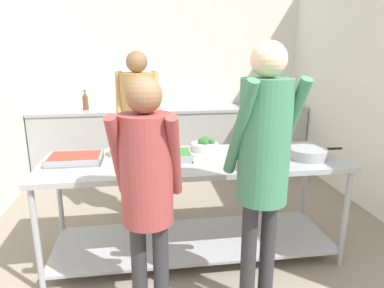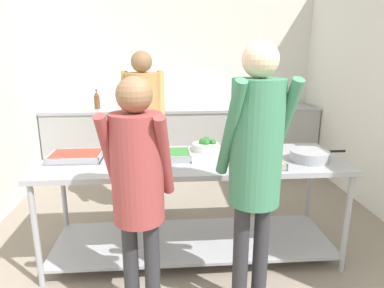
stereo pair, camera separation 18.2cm
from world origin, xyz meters
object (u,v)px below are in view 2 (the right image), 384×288
(guest_serving_left, at_px, (256,155))
(water_bottle, at_px, (97,100))
(serving_tray_greens, at_px, (166,155))
(plate_stack, at_px, (124,150))
(guest_serving_right, at_px, (138,178))
(serving_tray_vegetables, at_px, (76,157))
(cook_behind_counter, at_px, (144,117))
(serving_tray_roast, at_px, (257,163))
(broccoli_bowl, at_px, (206,146))
(sauce_pan, at_px, (310,155))

(guest_serving_left, relative_size, water_bottle, 6.49)
(guest_serving_left, bearing_deg, serving_tray_greens, 124.17)
(plate_stack, height_order, guest_serving_right, guest_serving_right)
(serving_tray_vegetables, xyz_separation_m, guest_serving_right, (0.56, -0.79, 0.10))
(serving_tray_vegetables, distance_m, cook_behind_counter, 0.92)
(serving_tray_roast, xyz_separation_m, guest_serving_right, (-0.87, -0.52, 0.10))
(broccoli_bowl, relative_size, serving_tray_roast, 0.62)
(broccoli_bowl, bearing_deg, serving_tray_greens, -149.88)
(broccoli_bowl, distance_m, cook_behind_counter, 0.82)
(guest_serving_right, xyz_separation_m, water_bottle, (-0.81, 3.09, 0.06))
(cook_behind_counter, bearing_deg, broccoli_bowl, -44.06)
(guest_serving_right, height_order, cook_behind_counter, cook_behind_counter)
(guest_serving_left, bearing_deg, water_bottle, 116.03)
(broccoli_bowl, distance_m, serving_tray_roast, 0.57)
(plate_stack, distance_m, cook_behind_counter, 0.62)
(serving_tray_greens, height_order, broccoli_bowl, broccoli_bowl)
(serving_tray_greens, distance_m, broccoli_bowl, 0.41)
(plate_stack, relative_size, water_bottle, 0.93)
(plate_stack, relative_size, sauce_pan, 0.57)
(plate_stack, bearing_deg, guest_serving_right, -78.76)
(plate_stack, height_order, guest_serving_left, guest_serving_left)
(sauce_pan, bearing_deg, cook_behind_counter, 146.22)
(guest_serving_left, bearing_deg, serving_tray_roast, 72.92)
(guest_serving_left, bearing_deg, broccoli_bowl, 100.30)
(guest_serving_left, distance_m, guest_serving_right, 0.72)
(sauce_pan, distance_m, guest_serving_right, 1.46)
(cook_behind_counter, bearing_deg, water_bottle, 116.02)
(broccoli_bowl, height_order, water_bottle, water_bottle)
(serving_tray_vegetables, xyz_separation_m, serving_tray_roast, (1.43, -0.27, -0.00))
(guest_serving_right, height_order, water_bottle, guest_serving_right)
(serving_tray_roast, height_order, sauce_pan, sauce_pan)
(sauce_pan, distance_m, water_bottle, 3.28)
(cook_behind_counter, height_order, water_bottle, cook_behind_counter)
(serving_tray_vegetables, height_order, serving_tray_greens, same)
(water_bottle, bearing_deg, serving_tray_roast, -56.80)
(serving_tray_vegetables, relative_size, broccoli_bowl, 1.74)
(serving_tray_greens, xyz_separation_m, broccoli_bowl, (0.35, 0.21, 0.02))
(serving_tray_vegetables, height_order, cook_behind_counter, cook_behind_counter)
(sauce_pan, height_order, guest_serving_right, guest_serving_right)
(serving_tray_vegetables, xyz_separation_m, broccoli_bowl, (1.09, 0.18, 0.02))
(guest_serving_right, bearing_deg, serving_tray_roast, 30.70)
(serving_tray_greens, xyz_separation_m, guest_serving_left, (0.53, -0.79, 0.23))
(guest_serving_right, distance_m, water_bottle, 3.20)
(serving_tray_greens, distance_m, sauce_pan, 1.16)
(serving_tray_greens, height_order, guest_serving_right, guest_serving_right)
(sauce_pan, xyz_separation_m, water_bottle, (-2.14, 2.48, 0.13))
(plate_stack, relative_size, guest_serving_left, 0.14)
(serving_tray_vegetables, relative_size, guest_serving_right, 0.26)
(broccoli_bowl, height_order, cook_behind_counter, cook_behind_counter)
(plate_stack, xyz_separation_m, sauce_pan, (1.52, -0.34, 0.02))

